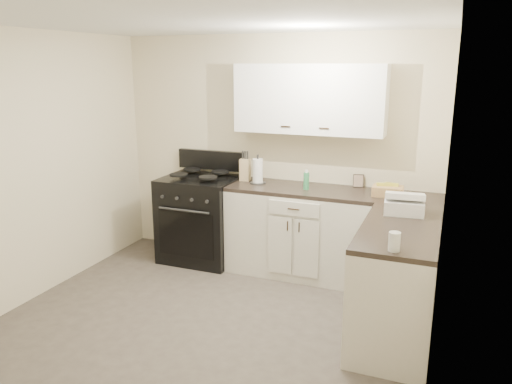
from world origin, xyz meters
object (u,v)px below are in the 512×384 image
at_px(wicker_basket, 388,191).
at_px(countertop_grill, 404,206).
at_px(stove, 201,220).
at_px(knife_block, 245,170).
at_px(paper_towel, 258,171).

xyz_separation_m(wicker_basket, countertop_grill, (0.20, -0.53, 0.01)).
xyz_separation_m(stove, wicker_basket, (2.04, 0.02, 0.53)).
relative_size(stove, knife_block, 4.16).
distance_m(knife_block, wicker_basket, 1.55).
bearing_deg(paper_towel, stove, -175.27).
bearing_deg(countertop_grill, wicker_basket, 105.74).
distance_m(wicker_basket, countertop_grill, 0.57).
bearing_deg(knife_block, wicker_basket, -11.01).
relative_size(stove, wicker_basket, 3.45).
bearing_deg(paper_towel, countertop_grill, -19.70).
xyz_separation_m(stove, paper_towel, (0.67, 0.06, 0.61)).
bearing_deg(paper_towel, wicker_basket, -1.44).
xyz_separation_m(paper_towel, wicker_basket, (1.37, -0.03, -0.08)).
height_order(wicker_basket, countertop_grill, countertop_grill).
relative_size(knife_block, countertop_grill, 0.73).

